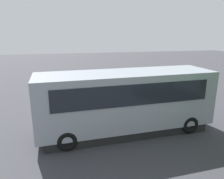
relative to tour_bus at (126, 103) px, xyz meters
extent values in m
plane|color=#38383D|center=(-1.08, -5.30, -1.64)|extent=(80.00, 80.00, 0.00)
cube|color=#8C939E|center=(-0.01, 0.00, 0.21)|extent=(9.17, 2.97, 2.80)
cube|color=black|center=(4.46, 0.24, 0.77)|extent=(0.17, 2.10, 1.23)
cube|color=black|center=(0.06, -1.27, 0.77)|extent=(7.60, 0.44, 1.01)
cube|color=black|center=(-0.08, 1.27, 0.77)|extent=(7.60, 0.44, 1.01)
cube|color=#198C3F|center=(0.06, -1.26, -0.35)|extent=(7.96, 0.45, 0.28)
cube|color=black|center=(-0.01, 0.00, -1.42)|extent=(8.44, 2.74, 0.45)
torus|color=black|center=(3.21, -0.96, -1.14)|extent=(1.02, 0.37, 1.00)
torus|color=black|center=(3.10, 1.30, -1.14)|extent=(1.02, 0.37, 1.00)
torus|color=black|center=(-3.11, -1.29, -1.14)|extent=(1.02, 0.37, 1.00)
torus|color=black|center=(-3.23, 0.96, -1.14)|extent=(1.02, 0.37, 1.00)
cylinder|color=black|center=(-2.00, -3.08, -1.16)|extent=(0.14, 0.14, 0.80)
cube|color=black|center=(-2.00, -3.12, -1.59)|extent=(0.14, 0.27, 0.10)
cylinder|color=black|center=(-2.15, -3.06, -1.16)|extent=(0.14, 0.14, 0.80)
cube|color=black|center=(-2.16, -3.10, -1.59)|extent=(0.14, 0.27, 0.10)
cube|color=navy|center=(-2.07, -3.07, -0.42)|extent=(0.42, 0.33, 0.67)
cylinder|color=navy|center=(-1.84, -3.11, -0.41)|extent=(0.10, 0.10, 0.63)
sphere|color=tan|center=(-1.84, -3.11, -0.72)|extent=(0.10, 0.10, 0.09)
cylinder|color=navy|center=(-2.31, -3.04, -0.41)|extent=(0.10, 0.10, 0.63)
sphere|color=tan|center=(-2.31, -3.04, -0.72)|extent=(0.10, 0.10, 0.09)
sphere|color=tan|center=(-2.07, -3.07, 0.05)|extent=(0.27, 0.27, 0.24)
cylinder|color=black|center=(-1.09, -2.72, -1.19)|extent=(0.14, 0.14, 0.75)
cube|color=black|center=(-1.10, -2.76, -1.59)|extent=(0.15, 0.27, 0.10)
cylinder|color=black|center=(-1.25, -2.69, -1.19)|extent=(0.14, 0.14, 0.75)
cube|color=black|center=(-1.25, -2.72, -1.59)|extent=(0.15, 0.27, 0.10)
cube|color=navy|center=(-1.17, -2.70, -0.50)|extent=(0.43, 0.35, 0.62)
cylinder|color=navy|center=(-0.93, -2.75, -0.48)|extent=(0.11, 0.11, 0.59)
sphere|color=tan|center=(-0.93, -2.75, -0.78)|extent=(0.11, 0.11, 0.09)
cylinder|color=navy|center=(-1.40, -2.65, -0.48)|extent=(0.11, 0.11, 0.59)
sphere|color=tan|center=(-1.40, -2.65, -0.78)|extent=(0.11, 0.11, 0.09)
sphere|color=tan|center=(-1.17, -2.70, -0.06)|extent=(0.27, 0.27, 0.23)
cylinder|color=#473823|center=(0.10, -2.81, -1.18)|extent=(0.13, 0.13, 0.76)
cube|color=black|center=(0.11, -2.85, -1.59)|extent=(0.13, 0.27, 0.10)
cylinder|color=#473823|center=(-0.05, -2.83, -1.18)|extent=(0.13, 0.13, 0.76)
cube|color=black|center=(-0.05, -2.87, -1.59)|extent=(0.13, 0.27, 0.10)
cube|color=navy|center=(0.02, -2.82, -0.48)|extent=(0.41, 0.33, 0.64)
cylinder|color=navy|center=(0.26, -2.78, -0.46)|extent=(0.10, 0.10, 0.60)
sphere|color=tan|center=(0.26, -2.78, -0.76)|extent=(0.10, 0.10, 0.09)
cylinder|color=navy|center=(-0.21, -2.85, -0.46)|extent=(0.10, 0.10, 0.60)
sphere|color=tan|center=(-0.21, -2.85, -0.76)|extent=(0.10, 0.10, 0.09)
sphere|color=tan|center=(0.02, -2.82, -0.03)|extent=(0.26, 0.26, 0.23)
cylinder|color=black|center=(1.04, -2.83, -1.19)|extent=(0.12, 0.12, 0.74)
cube|color=black|center=(1.04, -2.87, -1.59)|extent=(0.11, 0.26, 0.10)
cylinder|color=black|center=(0.88, -2.84, -1.19)|extent=(0.12, 0.12, 0.74)
cube|color=black|center=(0.88, -2.88, -1.59)|extent=(0.11, 0.26, 0.10)
cube|color=#D8F233|center=(0.96, -2.83, -0.51)|extent=(0.39, 0.29, 0.62)
cube|color=silver|center=(0.96, -2.83, -0.51)|extent=(0.40, 0.30, 0.06)
cylinder|color=#D8F233|center=(1.20, -2.83, -0.50)|extent=(0.09, 0.09, 0.59)
sphere|color=tan|center=(1.20, -2.83, -0.79)|extent=(0.09, 0.09, 0.09)
cylinder|color=#D8F233|center=(0.72, -2.84, -0.50)|extent=(0.09, 0.09, 0.59)
sphere|color=tan|center=(0.72, -2.84, -0.79)|extent=(0.09, 0.09, 0.09)
sphere|color=tan|center=(0.96, -2.83, -0.07)|extent=(0.23, 0.23, 0.22)
torus|color=black|center=(-3.21, -2.20, -1.34)|extent=(0.61, 0.24, 0.60)
cylinder|color=silver|center=(-3.21, -2.20, -1.34)|extent=(0.14, 0.12, 0.12)
torus|color=black|center=(-4.63, -2.47, -1.34)|extent=(0.61, 0.24, 0.60)
cylinder|color=silver|center=(-4.63, -2.47, -1.34)|extent=(0.14, 0.14, 0.12)
cylinder|color=silver|center=(-3.26, -2.21, -0.99)|extent=(0.32, 0.11, 0.67)
cube|color=orange|center=(-3.85, -2.32, -1.01)|extent=(0.88, 0.43, 0.36)
cube|color=black|center=(-4.32, -2.41, -0.96)|extent=(0.55, 0.31, 0.20)
cylinder|color=silver|center=(-4.23, -2.26, -1.22)|extent=(0.46, 0.16, 0.08)
cylinder|color=black|center=(-3.31, -2.22, -0.69)|extent=(0.14, 0.58, 0.04)
torus|color=black|center=(0.68, -2.06, -1.34)|extent=(0.61, 0.26, 0.60)
cylinder|color=silver|center=(0.68, -2.06, -1.34)|extent=(0.14, 0.12, 0.12)
torus|color=black|center=(-0.73, -1.74, -1.34)|extent=(0.61, 0.26, 0.60)
cylinder|color=silver|center=(-0.73, -1.74, -1.34)|extent=(0.14, 0.14, 0.12)
cylinder|color=silver|center=(0.63, -2.05, -0.99)|extent=(0.32, 0.12, 0.67)
cube|color=black|center=(0.04, -1.92, -1.01)|extent=(0.88, 0.46, 0.36)
cube|color=black|center=(-0.42, -1.81, -0.96)|extent=(0.56, 0.33, 0.20)
cylinder|color=silver|center=(-0.28, -1.70, -1.22)|extent=(0.46, 0.18, 0.08)
cylinder|color=black|center=(0.58, -2.04, -0.69)|extent=(0.16, 0.57, 0.04)
torus|color=black|center=(-0.44, -6.98, -1.34)|extent=(0.60, 0.15, 0.60)
cylinder|color=silver|center=(-0.44, -6.98, -1.34)|extent=(0.12, 0.10, 0.12)
torus|color=black|center=(0.46, -7.01, -0.21)|extent=(0.85, 0.15, 0.84)
cylinder|color=silver|center=(0.46, -7.01, -0.21)|extent=(0.12, 0.12, 0.12)
cylinder|color=silver|center=(-0.69, -6.98, -1.09)|extent=(0.69, 0.07, 0.25)
cube|color=black|center=(-0.29, -6.99, -0.63)|extent=(0.81, 0.30, 0.88)
cube|color=black|center=(-0.03, -6.99, -0.22)|extent=(0.49, 0.23, 0.53)
cylinder|color=silver|center=(0.09, -7.14, -0.47)|extent=(0.35, 0.09, 0.40)
cylinder|color=black|center=(-0.89, -6.97, -0.86)|extent=(0.05, 0.58, 0.04)
cube|color=black|center=(-0.48, -6.98, -0.39)|extent=(0.46, 0.35, 0.51)
sphere|color=black|center=(-0.87, -6.97, -0.59)|extent=(0.27, 0.27, 0.26)
cylinder|color=black|center=(-0.65, -6.80, -0.62)|extent=(0.46, 0.10, 0.21)
cylinder|color=black|center=(-0.11, -6.81, -0.45)|extent=(0.38, 0.11, 0.33)
cylinder|color=black|center=(-0.66, -7.16, -0.62)|extent=(0.46, 0.10, 0.21)
cylinder|color=black|center=(-0.12, -7.17, -0.45)|extent=(0.38, 0.11, 0.33)
cube|color=orange|center=(-2.72, -5.50, -1.63)|extent=(0.34, 0.34, 0.03)
cone|color=orange|center=(-2.72, -5.50, -1.31)|extent=(0.26, 0.26, 0.60)
cylinder|color=white|center=(-2.72, -5.50, -1.34)|extent=(0.19, 0.19, 0.07)
cube|color=white|center=(-3.48, -7.28, -1.64)|extent=(0.13, 3.75, 0.01)
cube|color=white|center=(-0.54, -7.28, -1.64)|extent=(0.13, 4.34, 0.01)
cube|color=white|center=(2.40, -7.28, -1.64)|extent=(0.13, 4.68, 0.01)
camera|label=1|loc=(3.05, 10.09, 3.55)|focal=34.08mm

